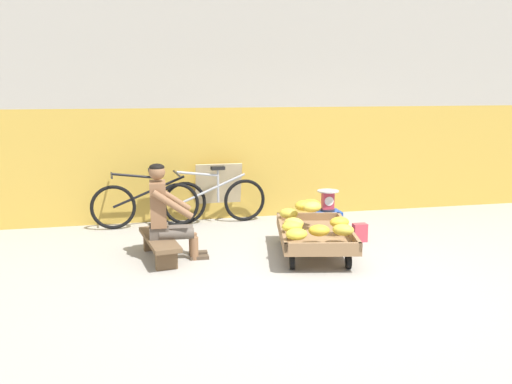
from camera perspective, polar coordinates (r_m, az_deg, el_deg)
name	(u,v)px	position (r m, az deg, el deg)	size (l,w,h in m)	color
ground_plane	(325,285)	(5.68, 7.27, -9.68)	(80.00, 80.00, 0.00)	#A39E93
back_wall	(257,107)	(8.41, 0.06, 8.98)	(16.00, 0.30, 3.40)	gold
banana_cart	(315,236)	(6.55, 6.24, -4.63)	(1.11, 1.58, 0.36)	#8E6B47
banana_pile	(310,219)	(6.42, 5.70, -2.87)	(0.90, 1.19, 0.26)	gold
low_bench	(159,243)	(6.48, -10.17, -5.30)	(0.46, 1.13, 0.27)	brown
vendor_seated	(166,212)	(6.38, -9.49, -2.10)	(0.69, 0.49, 1.14)	brown
plastic_crate	(327,221)	(7.63, 7.54, -3.10)	(0.36, 0.28, 0.30)	#234CA8
weighing_scale	(328,200)	(7.56, 7.60, -0.87)	(0.30, 0.30, 0.29)	#28282D
bicycle_near_left	(149,203)	(7.95, -11.22, -1.15)	(1.66, 0.48, 0.86)	black
bicycle_far_left	(211,200)	(8.01, -4.73, -0.88)	(1.66, 0.48, 0.86)	black
sign_board	(218,191)	(8.25, -4.00, 0.07)	(0.70, 0.25, 0.88)	#C6B289
shopping_bag	(360,233)	(7.24, 10.90, -4.23)	(0.18, 0.12, 0.24)	#D13D4C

